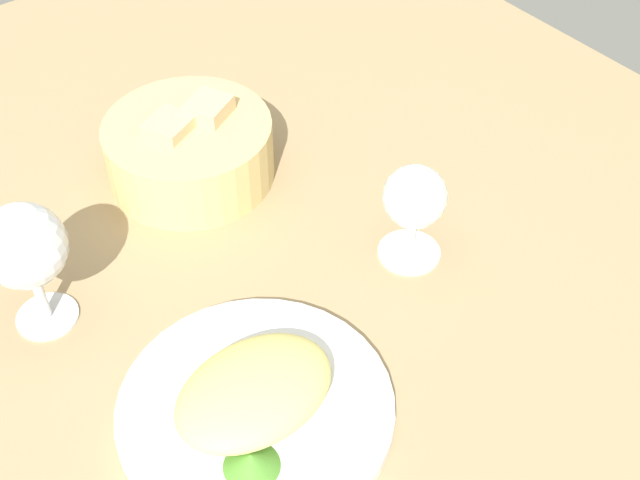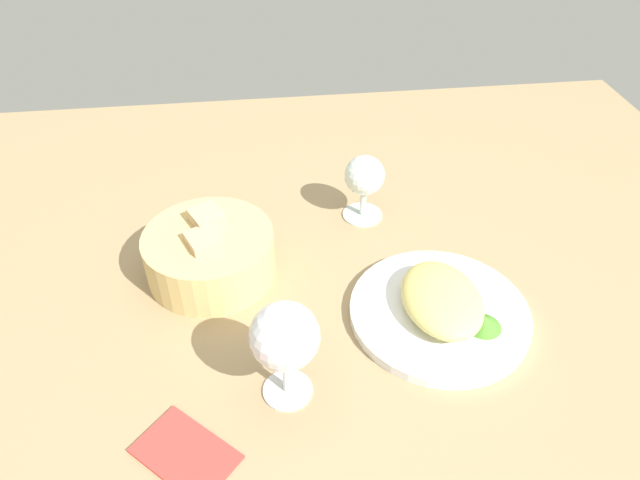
{
  "view_description": "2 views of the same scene",
  "coord_description": "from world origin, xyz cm",
  "views": [
    {
      "loc": [
        -21.27,
        -47.06,
        64.39
      ],
      "look_at": [
        15.08,
        -0.65,
        5.24
      ],
      "focal_mm": 48.39,
      "sensor_mm": 36.0,
      "label": 1
    },
    {
      "loc": [
        -51.45,
        12.73,
        58.5
      ],
      "look_at": [
        12.15,
        4.86,
        5.56
      ],
      "focal_mm": 32.61,
      "sensor_mm": 36.0,
      "label": 2
    }
  ],
  "objects": [
    {
      "name": "ground_plane",
      "position": [
        0.0,
        0.0,
        -1.0
      ],
      "size": [
        140.0,
        140.0,
        2.0
      ],
      "primitive_type": "cube",
      "color": "#9C825C"
    },
    {
      "name": "plate",
      "position": [
        0.6,
        -10.03,
        0.7
      ],
      "size": [
        24.33,
        24.33,
        1.4
      ],
      "primitive_type": "cylinder",
      "color": "white",
      "rests_on": "ground_plane"
    },
    {
      "name": "omelette",
      "position": [
        0.6,
        -10.03,
        3.34
      ],
      "size": [
        14.79,
        10.75,
        3.88
      ],
      "primitive_type": "ellipsoid",
      "rotation": [
        0.0,
        0.0,
        0.01
      ],
      "color": "#D3C66E",
      "rests_on": "plate"
    },
    {
      "name": "lettuce_garnish",
      "position": [
        -3.07,
        -14.77,
        2.24
      ],
      "size": [
        4.8,
        4.8,
        1.69
      ],
      "primitive_type": "cone",
      "color": "#457F29",
      "rests_on": "plate"
    },
    {
      "name": "bread_basket",
      "position": [
        13.39,
        20.73,
        3.74
      ],
      "size": [
        18.63,
        18.63,
        8.91
      ],
      "color": "tan",
      "rests_on": "ground_plane"
    },
    {
      "name": "wine_glass_near",
      "position": [
        24.39,
        -3.76,
        7.21
      ],
      "size": [
        6.52,
        6.52,
        11.16
      ],
      "color": "silver",
      "rests_on": "ground_plane"
    },
    {
      "name": "wine_glass_far",
      "position": [
        -9.0,
        11.4,
        9.45
      ],
      "size": [
        7.96,
        7.96,
        13.89
      ],
      "color": "silver",
      "rests_on": "ground_plane"
    },
    {
      "name": "folded_napkin",
      "position": [
        -15.95,
        23.13,
        0.4
      ],
      "size": [
        12.58,
        12.84,
        0.8
      ],
      "primitive_type": "cube",
      "rotation": [
        0.0,
        0.0,
        0.83
      ],
      "color": "#D83B34",
      "rests_on": "ground_plane"
    }
  ]
}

